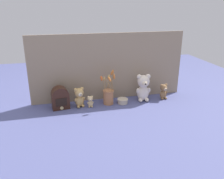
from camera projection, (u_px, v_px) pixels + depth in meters
ground_plane at (112, 104)px, 2.39m from camera, size 4.00×4.00×0.00m
backdrop_wall at (109, 67)px, 2.42m from camera, size 1.59×0.02×0.69m
teddy_bear_large at (143, 87)px, 2.42m from camera, size 0.15×0.14×0.28m
teddy_bear_medium at (79, 97)px, 2.29m from camera, size 0.11×0.10×0.20m
teddy_bear_small at (164, 91)px, 2.49m from camera, size 0.09×0.08×0.17m
teddy_bear_tiny at (90, 101)px, 2.30m from camera, size 0.06×0.06×0.12m
flower_vase at (108, 95)px, 2.36m from camera, size 0.16×0.19×0.35m
vintage_radio at (60, 98)px, 2.26m from camera, size 0.18×0.13×0.22m
decorative_tin_tall at (123, 101)px, 2.40m from camera, size 0.11×0.11×0.05m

